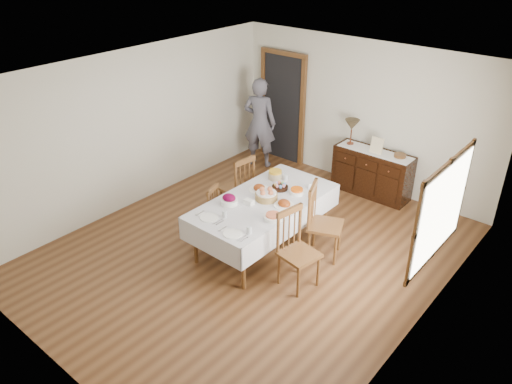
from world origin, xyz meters
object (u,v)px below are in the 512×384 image
Objects in this scene: chair_right_near at (296,248)px; table_lamp at (352,125)px; chair_right_far at (322,221)px; sideboard at (372,173)px; chair_left_far at (239,186)px; person at (260,120)px; dining_table at (264,206)px; chair_left_near at (206,212)px.

table_lamp is at bearing 27.83° from chair_right_near.
chair_right_far reaches higher than sideboard.
chair_right_far reaches higher than chair_right_near.
sideboard is at bearing 18.85° from chair_right_near.
chair_left_far is 2.07m from person.
chair_right_far is 2.17m from sideboard.
dining_table is 1.20× the size of person.
chair_left_far is 0.96× the size of chair_right_far.
dining_table is 2.09× the size of chair_left_far.
chair_left_far is at bearing 164.82° from chair_left_near.
chair_right_near is (1.74, -0.83, 0.01)m from chair_left_far.
person is (-2.65, 1.83, 0.37)m from chair_right_far.
dining_table is 0.86m from chair_right_far.
chair_right_near reaches higher than chair_left_far.
chair_right_far is at bearing 24.04° from dining_table.
chair_right_far is 0.60× the size of person.
person reaches higher than chair_left_far.
chair_right_far is at bearing 95.40° from chair_left_near.
person reaches higher than chair_left_near.
chair_left_near is 1.67m from chair_right_near.
chair_right_near reaches higher than dining_table.
dining_table is at bearing 91.05° from chair_right_far.
chair_left_near is 3.06m from table_lamp.
sideboard is at bearing 136.99° from chair_left_near.
sideboard is (1.21, 2.89, -0.04)m from chair_left_near.
chair_right_far reaches higher than chair_left_far.
chair_left_near is at bearing 99.67° from chair_right_near.
dining_table is 4.91× the size of table_lamp.
sideboard is at bearing -13.22° from chair_right_far.
table_lamp is at bearing -179.11° from sideboard.
dining_table is 2.01× the size of chair_right_far.
person is at bearing 131.36° from dining_table.
person is at bearing 32.98° from chair_right_far.
chair_left_near is 1.73m from chair_right_far.
chair_right_near is 0.79× the size of sideboard.
chair_left_far is at bearing 65.06° from chair_right_far.
person is (-1.02, 1.75, 0.39)m from chair_left_far.
person is at bearing -172.27° from sideboard.
chair_left_near reaches higher than sideboard.
chair_left_near is at bearing 93.32° from person.
chair_left_far is 2.44m from sideboard.
chair_right_near is at bearing -24.68° from dining_table.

